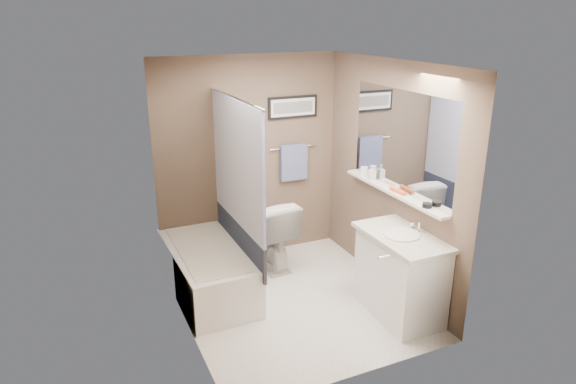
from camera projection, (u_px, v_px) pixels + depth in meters
name	position (u px, v px, depth m)	size (l,w,h in m)	color
ground	(294.00, 301.00, 5.29)	(2.50, 2.50, 0.00)	silver
ceiling	(295.00, 65.00, 4.51)	(2.20, 2.50, 0.04)	white
wall_back	(250.00, 160.00, 5.96)	(2.20, 0.04, 2.40)	brown
wall_front	(364.00, 241.00, 3.84)	(2.20, 0.04, 2.40)	brown
wall_left	(183.00, 208.00, 4.48)	(0.04, 2.50, 2.40)	brown
wall_right	(389.00, 178.00, 5.32)	(0.04, 2.50, 2.40)	brown
tile_surround	(171.00, 211.00, 4.97)	(0.02, 1.55, 2.00)	beige
curtain_rod	(235.00, 98.00, 4.90)	(0.02, 0.02, 1.55)	silver
curtain_upper	(237.00, 163.00, 5.11)	(0.03, 1.45, 1.28)	white
curtain_lower	(240.00, 238.00, 5.38)	(0.03, 1.45, 0.36)	#262F47
mirror	(401.00, 141.00, 5.06)	(0.02, 1.60, 1.00)	silver
shelf	(393.00, 192.00, 5.21)	(0.12, 1.60, 0.03)	silver
towel_bar	(293.00, 147.00, 6.13)	(0.02, 0.02, 0.60)	silver
towel	(294.00, 162.00, 6.17)	(0.34, 0.05, 0.44)	#8999C7
art_frame	(293.00, 107.00, 5.98)	(0.62, 0.03, 0.26)	black
art_mat	(293.00, 107.00, 5.97)	(0.56, 0.00, 0.20)	white
art_image	(293.00, 107.00, 5.97)	(0.50, 0.00, 0.13)	#595959
door	(422.00, 252.00, 4.11)	(0.80, 0.02, 2.00)	silver
door_handle	(384.00, 257.00, 4.03)	(0.02, 0.02, 0.10)	silver
bathtub	(207.00, 271.00, 5.40)	(0.70, 1.50, 0.50)	white
tub_rim	(206.00, 249.00, 5.32)	(0.56, 1.36, 0.02)	white
toilet	(268.00, 232.00, 5.95)	(0.46, 0.81, 0.83)	silver
vanity	(400.00, 276.00, 4.97)	(0.50, 0.90, 0.80)	white
countertop	(402.00, 237.00, 4.83)	(0.54, 0.96, 0.04)	beige
sink_basin	(402.00, 234.00, 4.82)	(0.34, 0.34, 0.01)	silver
faucet_spout	(419.00, 227.00, 4.88)	(0.02, 0.02, 0.10)	white
faucet_knob	(413.00, 225.00, 4.97)	(0.05, 0.05, 0.05)	white
candle_bowl_near	(427.00, 205.00, 4.73)	(0.09, 0.09, 0.04)	black
hair_brush_front	(398.00, 191.00, 5.12)	(0.04, 0.04, 0.22)	#E1561F
pink_comb	(381.00, 184.00, 5.39)	(0.03, 0.16, 0.01)	#FE9BCB
glass_jar	(364.00, 171.00, 5.66)	(0.08, 0.08, 0.10)	white
soap_bottle	(372.00, 173.00, 5.51)	(0.07, 0.07, 0.16)	#999999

